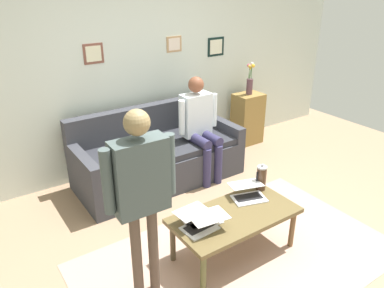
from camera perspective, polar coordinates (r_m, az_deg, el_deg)
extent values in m
plane|color=#97785D|center=(3.73, 7.71, -15.29)|extent=(7.68, 7.68, 0.00)
cube|color=tan|center=(3.60, 7.33, -16.83)|extent=(2.82, 1.70, 0.01)
cube|color=silver|center=(4.84, -9.19, 11.81)|extent=(7.04, 0.10, 2.70)
cube|color=tan|center=(5.03, -2.76, 14.93)|extent=(0.22, 0.02, 0.20)
cube|color=silver|center=(5.03, -2.71, 14.92)|extent=(0.17, 0.00, 0.15)
cube|color=brown|center=(4.57, -14.77, 13.14)|extent=(0.24, 0.02, 0.23)
cube|color=beige|center=(4.56, -14.73, 13.13)|extent=(0.18, 0.00, 0.18)
cube|color=black|center=(5.44, 3.62, 14.54)|extent=(0.28, 0.02, 0.26)
cube|color=silver|center=(5.43, 3.68, 14.53)|extent=(0.21, 0.00, 0.20)
cube|color=#37383F|center=(4.69, -4.97, -3.20)|extent=(2.02, 0.89, 0.42)
cube|color=#2C2D34|center=(4.57, -4.96, -0.51)|extent=(1.78, 0.81, 0.08)
cube|color=#37383F|center=(4.82, -7.38, 3.17)|extent=(2.02, 0.14, 0.46)
cube|color=#37383F|center=(5.05, 4.31, 2.72)|extent=(0.12, 0.89, 0.20)
cube|color=#37383F|center=(4.23, -16.37, -2.67)|extent=(0.12, 0.89, 0.20)
cube|color=brown|center=(3.41, 6.57, -10.79)|extent=(1.15, 0.59, 0.04)
cylinder|color=brown|center=(3.72, 14.97, -12.36)|extent=(0.05, 0.05, 0.39)
cylinder|color=brown|center=(3.16, 1.73, -19.08)|extent=(0.05, 0.05, 0.39)
cylinder|color=brown|center=(3.97, 9.96, -9.27)|extent=(0.05, 0.05, 0.39)
cylinder|color=brown|center=(3.45, -2.94, -14.71)|extent=(0.05, 0.05, 0.39)
cube|color=silver|center=(3.29, 1.54, -11.56)|extent=(0.34, 0.26, 0.01)
cube|color=black|center=(3.27, 1.69, -11.61)|extent=(0.28, 0.17, 0.00)
cube|color=silver|center=(3.14, 2.57, -10.95)|extent=(0.33, 0.25, 0.01)
cube|color=#2F2B2B|center=(3.15, 2.55, -10.92)|extent=(0.30, 0.23, 0.00)
cube|color=silver|center=(3.62, 8.68, -8.20)|extent=(0.36, 0.29, 0.01)
cube|color=black|center=(3.63, 8.58, -7.97)|extent=(0.29, 0.19, 0.00)
cube|color=silver|center=(3.64, 8.16, -6.10)|extent=(0.35, 0.28, 0.03)
cube|color=#ACD5E2|center=(3.64, 8.18, -6.12)|extent=(0.32, 0.25, 0.02)
cube|color=silver|center=(3.20, 1.20, -12.70)|extent=(0.29, 0.23, 0.01)
cube|color=black|center=(3.21, 1.00, -12.45)|extent=(0.24, 0.14, 0.00)
cube|color=silver|center=(3.21, 0.02, -10.26)|extent=(0.29, 0.22, 0.01)
cube|color=silver|center=(3.20, 0.05, -10.29)|extent=(0.26, 0.20, 0.00)
cylinder|color=#4C3323|center=(3.74, 10.50, -5.20)|extent=(0.09, 0.09, 0.24)
cylinder|color=#B7B7BC|center=(3.68, 10.64, -3.50)|extent=(0.10, 0.10, 0.02)
sphere|color=#B2B2B7|center=(3.67, 10.67, -3.18)|extent=(0.03, 0.03, 0.03)
cube|color=black|center=(3.70, 9.82, -5.32)|extent=(0.01, 0.01, 0.16)
cube|color=olive|center=(5.76, 8.43, 3.84)|extent=(0.42, 0.32, 0.77)
cylinder|color=#583A44|center=(5.61, 8.73, 8.62)|extent=(0.09, 0.09, 0.23)
cylinder|color=#3D7038|center=(5.58, 8.85, 10.54)|extent=(0.02, 0.02, 0.15)
sphere|color=yellow|center=(5.58, 8.90, 11.32)|extent=(0.04, 0.04, 0.04)
cylinder|color=#3D7038|center=(5.55, 8.72, 10.67)|extent=(0.01, 0.02, 0.19)
sphere|color=gold|center=(5.53, 8.73, 11.61)|extent=(0.04, 0.04, 0.04)
cylinder|color=#3D7038|center=(5.57, 8.71, 10.73)|extent=(0.04, 0.01, 0.19)
sphere|color=#E44468|center=(5.56, 8.63, 11.72)|extent=(0.05, 0.05, 0.05)
cylinder|color=#3D7038|center=(5.56, 9.06, 10.70)|extent=(0.03, 0.02, 0.19)
sphere|color=yellow|center=(5.53, 9.28, 11.66)|extent=(0.05, 0.05, 0.05)
cylinder|color=#3D7038|center=(5.57, 8.98, 10.86)|extent=(0.01, 0.03, 0.22)
sphere|color=silver|center=(5.56, 9.12, 11.97)|extent=(0.05, 0.05, 0.05)
cylinder|color=brown|center=(3.02, -8.40, -16.59)|extent=(0.08, 0.08, 0.79)
cylinder|color=brown|center=(3.06, -5.89, -15.73)|extent=(0.08, 0.08, 0.79)
cube|color=#424F4F|center=(2.66, -7.88, -4.89)|extent=(0.40, 0.19, 0.56)
cylinder|color=#424F4F|center=(2.57, -12.74, -5.67)|extent=(0.08, 0.08, 0.48)
cylinder|color=#424F4F|center=(2.74, -3.40, -3.11)|extent=(0.08, 0.08, 0.48)
sphere|color=olive|center=(2.49, -8.39, 3.25)|extent=(0.18, 0.18, 0.18)
cylinder|color=#312E52|center=(4.61, 3.99, -3.11)|extent=(0.10, 0.10, 0.50)
cylinder|color=#312E52|center=(4.52, 2.29, -3.67)|extent=(0.10, 0.10, 0.50)
cylinder|color=#312E52|center=(4.61, 2.72, 1.04)|extent=(0.12, 0.40, 0.12)
cylinder|color=#312E52|center=(4.52, 1.00, 0.57)|extent=(0.12, 0.40, 0.12)
cube|color=silver|center=(4.61, 0.59, 4.51)|extent=(0.37, 0.20, 0.52)
cylinder|color=silver|center=(4.69, 3.33, 5.18)|extent=(0.08, 0.08, 0.42)
cylinder|color=silver|center=(4.44, -1.56, 4.07)|extent=(0.08, 0.08, 0.42)
sphere|color=brown|center=(4.50, 0.61, 9.02)|extent=(0.19, 0.19, 0.19)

